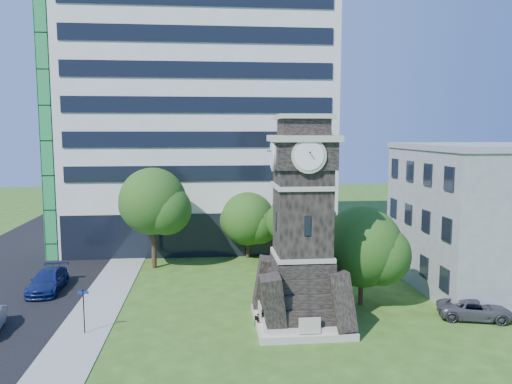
{
  "coord_description": "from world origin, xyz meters",
  "views": [
    {
      "loc": [
        -2.37,
        -25.79,
        11.27
      ],
      "look_at": [
        0.9,
        7.77,
        7.19
      ],
      "focal_mm": 35.0,
      "sensor_mm": 36.0,
      "label": 1
    }
  ],
  "objects": [
    {
      "name": "ground",
      "position": [
        0.0,
        0.0,
        0.0
      ],
      "size": [
        160.0,
        160.0,
        0.0
      ],
      "primitive_type": "plane",
      "color": "#2F5016",
      "rests_on": "ground"
    },
    {
      "name": "sidewalk",
      "position": [
        -9.5,
        5.0,
        0.03
      ],
      "size": [
        3.0,
        70.0,
        0.06
      ],
      "primitive_type": "cube",
      "color": "gray",
      "rests_on": "ground"
    },
    {
      "name": "clock_tower",
      "position": [
        3.0,
        2.0,
        5.28
      ],
      "size": [
        5.4,
        5.4,
        12.22
      ],
      "color": "#B5B19E",
      "rests_on": "ground"
    },
    {
      "name": "office_tall",
      "position": [
        -3.2,
        25.84,
        14.22
      ],
      "size": [
        26.2,
        15.11,
        28.6
      ],
      "color": "silver",
      "rests_on": "ground"
    },
    {
      "name": "car_street_north",
      "position": [
        -13.79,
        9.89,
        0.73
      ],
      "size": [
        2.19,
        5.11,
        1.47
      ],
      "primitive_type": "imported",
      "rotation": [
        0.0,
        0.0,
        0.03
      ],
      "color": "navy",
      "rests_on": "ground"
    },
    {
      "name": "car_east_lot",
      "position": [
        13.63,
        1.84,
        0.6
      ],
      "size": [
        4.72,
        3.07,
        1.21
      ],
      "primitive_type": "imported",
      "rotation": [
        0.0,
        0.0,
        1.31
      ],
      "color": "#49494E",
      "rests_on": "ground"
    },
    {
      "name": "park_bench",
      "position": [
        1.11,
        1.95,
        0.44
      ],
      "size": [
        1.6,
        0.43,
        0.83
      ],
      "rotation": [
        0.0,
        0.0,
        0.36
      ],
      "color": "black",
      "rests_on": "ground"
    },
    {
      "name": "street_sign",
      "position": [
        -9.34,
        1.82,
        1.59
      ],
      "size": [
        0.61,
        0.06,
        2.54
      ],
      "rotation": [
        0.0,
        0.0,
        -0.06
      ],
      "color": "black",
      "rests_on": "ground"
    },
    {
      "name": "tree_nw",
      "position": [
        -6.81,
        15.32,
        5.38
      ],
      "size": [
        6.09,
        5.53,
        8.37
      ],
      "rotation": [
        0.0,
        0.0,
        -0.24
      ],
      "color": "#332114",
      "rests_on": "ground"
    },
    {
      "name": "tree_nc",
      "position": [
        1.21,
        17.91,
        3.41
      ],
      "size": [
        5.24,
        4.77,
        5.94
      ],
      "rotation": [
        0.0,
        0.0,
        -0.16
      ],
      "color": "#332114",
      "rests_on": "ground"
    },
    {
      "name": "tree_ne",
      "position": [
        5.02,
        13.29,
        4.13
      ],
      "size": [
        5.45,
        4.96,
        6.78
      ],
      "rotation": [
        0.0,
        0.0,
        0.4
      ],
      "color": "#332114",
      "rests_on": "ground"
    },
    {
      "name": "tree_east",
      "position": [
        7.59,
        4.98,
        3.72
      ],
      "size": [
        5.75,
        5.23,
        6.49
      ],
      "rotation": [
        0.0,
        0.0,
        0.01
      ],
      "color": "#332114",
      "rests_on": "ground"
    }
  ]
}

